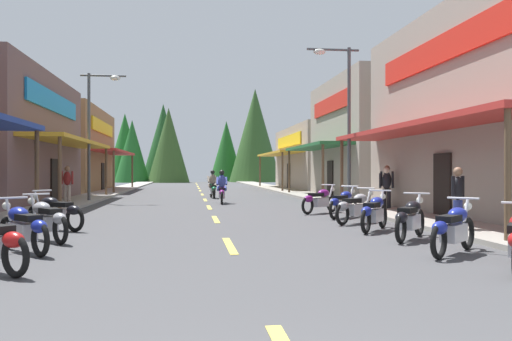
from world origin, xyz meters
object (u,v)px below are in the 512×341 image
(streetlamp_left, at_px, (96,118))
(pedestrian_waiting, at_px, (458,195))
(motorcycle_parked_right_6, at_px, (320,200))
(pedestrian_by_shop, at_px, (387,184))
(pedestrian_browsing, at_px, (67,182))
(pedestrian_strolling, at_px, (387,186))
(streetlamp_right, at_px, (341,104))
(motorcycle_parked_right_2, at_px, (410,218))
(motorcycle_parked_right_4, at_px, (356,207))
(motorcycle_parked_left_1, at_px, (23,227))
(motorcycle_parked_right_1, at_px, (453,228))
(motorcycle_parked_left_2, at_px, (46,219))
(rider_cruising_lead, at_px, (222,189))
(rider_cruising_trailing, at_px, (213,186))
(motorcycle_parked_right_5, at_px, (343,203))
(motorcycle_parked_right_3, at_px, (374,212))
(motorcycle_parked_left_3, at_px, (55,212))

(streetlamp_left, relative_size, pedestrian_waiting, 3.80)
(motorcycle_parked_right_6, relative_size, pedestrian_by_shop, 0.98)
(pedestrian_browsing, height_order, pedestrian_strolling, pedestrian_browsing)
(streetlamp_right, bearing_deg, motorcycle_parked_right_6, -123.83)
(streetlamp_left, relative_size, motorcycle_parked_right_2, 3.59)
(motorcycle_parked_right_4, bearing_deg, motorcycle_parked_left_1, 169.78)
(motorcycle_parked_right_2, xyz_separation_m, pedestrian_by_shop, (2.80, 8.67, 0.53))
(motorcycle_parked_right_1, height_order, motorcycle_parked_left_1, same)
(motorcycle_parked_right_6, relative_size, pedestrian_browsing, 0.98)
(pedestrian_waiting, bearing_deg, motorcycle_parked_right_4, -1.87)
(streetlamp_left, xyz_separation_m, motorcycle_parked_left_2, (1.34, -14.19, -3.56))
(rider_cruising_lead, height_order, pedestrian_by_shop, pedestrian_by_shop)
(rider_cruising_lead, relative_size, rider_cruising_trailing, 1.00)
(pedestrian_strolling, bearing_deg, pedestrian_browsing, 71.31)
(motorcycle_parked_left_1, height_order, rider_cruising_lead, rider_cruising_lead)
(motorcycle_parked_right_4, distance_m, motorcycle_parked_right_5, 1.87)
(streetlamp_right, height_order, pedestrian_strolling, streetlamp_right)
(streetlamp_left, xyz_separation_m, motorcycle_parked_right_3, (9.15, -13.14, -3.56))
(motorcycle_parked_right_6, distance_m, rider_cruising_trailing, 11.36)
(motorcycle_parked_right_2, relative_size, motorcycle_parked_left_1, 1.00)
(rider_cruising_lead, bearing_deg, pedestrian_strolling, -129.25)
(motorcycle_parked_right_3, bearing_deg, pedestrian_strolling, 12.43)
(motorcycle_parked_right_3, bearing_deg, motorcycle_parked_left_1, 144.84)
(motorcycle_parked_left_1, distance_m, motorcycle_parked_left_2, 1.61)
(streetlamp_left, bearing_deg, motorcycle_parked_right_6, -39.61)
(motorcycle_parked_right_2, bearing_deg, pedestrian_by_shop, 21.02)
(motorcycle_parked_left_1, bearing_deg, pedestrian_browsing, -29.64)
(motorcycle_parked_right_4, relative_size, pedestrian_strolling, 1.02)
(streetlamp_right, height_order, rider_cruising_lead, streetlamp_right)
(streetlamp_left, bearing_deg, motorcycle_parked_left_2, -84.60)
(motorcycle_parked_left_3, relative_size, pedestrian_browsing, 1.01)
(motorcycle_parked_left_2, bearing_deg, motorcycle_parked_right_5, -96.38)
(motorcycle_parked_right_4, relative_size, motorcycle_parked_right_5, 1.00)
(streetlamp_left, xyz_separation_m, pedestrian_by_shop, (12.14, -6.22, -3.03))
(motorcycle_parked_right_3, bearing_deg, motorcycle_parked_left_2, 133.65)
(motorcycle_parked_left_3, bearing_deg, pedestrian_waiting, -153.71)
(motorcycle_parked_right_4, height_order, pedestrian_strolling, pedestrian_strolling)
(pedestrian_by_shop, bearing_deg, motorcycle_parked_right_5, 135.63)
(motorcycle_parked_right_1, bearing_deg, pedestrian_waiting, 17.58)
(streetlamp_left, bearing_deg, rider_cruising_lead, -13.76)
(pedestrian_browsing, bearing_deg, motorcycle_parked_right_3, -129.66)
(pedestrian_by_shop, relative_size, pedestrian_waiting, 1.07)
(motorcycle_parked_right_3, distance_m, pedestrian_browsing, 15.59)
(streetlamp_left, height_order, pedestrian_waiting, streetlamp_left)
(motorcycle_parked_right_3, bearing_deg, pedestrian_browsing, 76.81)
(motorcycle_parked_right_2, height_order, pedestrian_browsing, pedestrian_browsing)
(motorcycle_parked_right_1, distance_m, pedestrian_strolling, 10.38)
(rider_cruising_trailing, height_order, pedestrian_waiting, pedestrian_waiting)
(rider_cruising_lead, xyz_separation_m, pedestrian_strolling, (5.90, -5.48, 0.31))
(motorcycle_parked_right_3, height_order, motorcycle_parked_right_4, same)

